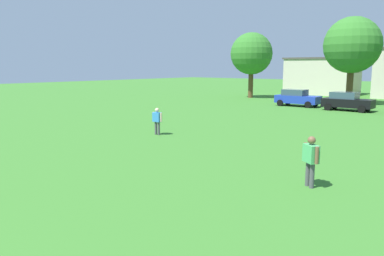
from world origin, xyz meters
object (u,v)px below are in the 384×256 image
at_px(adult_bystander, 311,157).
at_px(tree_far_left, 251,54).
at_px(tree_left, 352,45).
at_px(parked_car_blue_0, 297,98).
at_px(parked_car_black_1, 347,101).
at_px(bystander_near_trees, 157,119).

relative_size(adult_bystander, tree_far_left, 0.21).
bearing_deg(tree_left, parked_car_blue_0, -121.96).
bearing_deg(adult_bystander, tree_far_left, -19.81).
bearing_deg(parked_car_black_1, bystander_near_trees, -103.27).
relative_size(parked_car_blue_0, parked_car_black_1, 1.00).
height_order(bystander_near_trees, tree_far_left, tree_far_left).
height_order(parked_car_blue_0, tree_far_left, tree_far_left).
height_order(adult_bystander, tree_left, tree_left).
relative_size(tree_far_left, tree_left, 0.90).
bearing_deg(tree_far_left, bystander_near_trees, -70.30).
distance_m(bystander_near_trees, parked_car_blue_0, 20.43).
distance_m(parked_car_black_1, tree_left, 8.31).
distance_m(tree_far_left, tree_left, 12.45).
bearing_deg(bystander_near_trees, adult_bystander, -19.68).
bearing_deg(parked_car_black_1, tree_far_left, 153.87).
height_order(bystander_near_trees, parked_car_blue_0, parked_car_blue_0).
distance_m(parked_car_blue_0, parked_car_black_1, 5.18).
relative_size(adult_bystander, parked_car_black_1, 0.40).
bearing_deg(parked_car_blue_0, parked_car_black_1, -8.71).
xyz_separation_m(bystander_near_trees, parked_car_black_1, (4.63, 19.64, -0.08)).
xyz_separation_m(adult_bystander, parked_car_black_1, (-6.15, 23.39, -0.16)).
relative_size(parked_car_blue_0, tree_far_left, 0.53).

